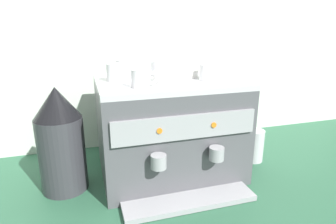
{
  "coord_description": "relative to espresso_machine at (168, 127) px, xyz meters",
  "views": [
    {
      "loc": [
        -0.34,
        -1.12,
        0.64
      ],
      "look_at": [
        0.0,
        0.0,
        0.28
      ],
      "focal_mm": 30.46,
      "sensor_mm": 36.0,
      "label": 1
    }
  ],
  "objects": [
    {
      "name": "milk_pitcher",
      "position": [
        0.43,
        -0.03,
        -0.13
      ],
      "size": [
        0.09,
        0.09,
        0.15
      ],
      "primitive_type": "cylinder",
      "color": "#B7B7BC",
      "rests_on": "ground_plane"
    },
    {
      "name": "espresso_machine",
      "position": [
        0.0,
        0.0,
        0.0
      ],
      "size": [
        0.59,
        0.56,
        0.42
      ],
      "color": "#4C4C51",
      "rests_on": "ground_plane"
    },
    {
      "name": "ground_plane",
      "position": [
        0.0,
        0.0,
        -0.21
      ],
      "size": [
        4.0,
        4.0,
        0.0
      ],
      "primitive_type": "plane",
      "color": "#28563D"
    },
    {
      "name": "ceramic_bowl_1",
      "position": [
        -0.02,
        -0.06,
        0.23
      ],
      "size": [
        0.12,
        0.12,
        0.04
      ],
      "color": "white",
      "rests_on": "espresso_machine"
    },
    {
      "name": "ceramic_cup_1",
      "position": [
        -0.0,
        0.09,
        0.24
      ],
      "size": [
        0.12,
        0.08,
        0.06
      ],
      "color": "white",
      "rests_on": "espresso_machine"
    },
    {
      "name": "ceramic_cup_2",
      "position": [
        0.14,
        -0.07,
        0.24
      ],
      "size": [
        0.07,
        0.09,
        0.06
      ],
      "color": "white",
      "rests_on": "espresso_machine"
    },
    {
      "name": "tiled_backsplash_wall",
      "position": [
        0.0,
        0.37,
        0.25
      ],
      "size": [
        2.8,
        0.03,
        0.91
      ],
      "primitive_type": "cube",
      "color": "silver",
      "rests_on": "ground_plane"
    },
    {
      "name": "ceramic_cup_3",
      "position": [
        -0.15,
        0.16,
        0.24
      ],
      "size": [
        0.1,
        0.08,
        0.06
      ],
      "color": "white",
      "rests_on": "espresso_machine"
    },
    {
      "name": "ceramic_cup_0",
      "position": [
        -0.14,
        -0.13,
        0.24
      ],
      "size": [
        0.1,
        0.06,
        0.06
      ],
      "color": "white",
      "rests_on": "espresso_machine"
    },
    {
      "name": "ceramic_cup_4",
      "position": [
        -0.22,
        0.01,
        0.25
      ],
      "size": [
        0.09,
        0.08,
        0.07
      ],
      "color": "white",
      "rests_on": "espresso_machine"
    },
    {
      "name": "coffee_grinder",
      "position": [
        -0.44,
        -0.02,
        0.0
      ],
      "size": [
        0.18,
        0.18,
        0.42
      ],
      "color": "#333338",
      "rests_on": "ground_plane"
    },
    {
      "name": "ceramic_bowl_0",
      "position": [
        0.08,
        0.02,
        0.23
      ],
      "size": [
        0.12,
        0.12,
        0.03
      ],
      "color": "white",
      "rests_on": "espresso_machine"
    }
  ]
}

